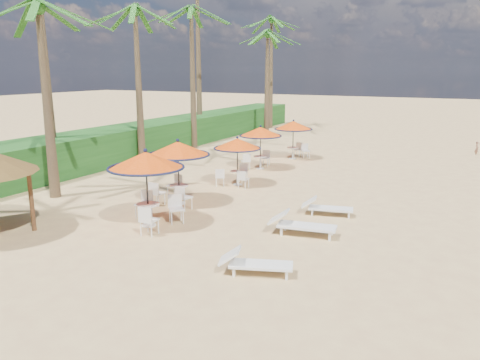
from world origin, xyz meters
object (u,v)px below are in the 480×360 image
Objects in this scene: station_0 at (148,170)px; station_2 at (237,150)px; station_3 at (260,135)px; lounger_near at (253,263)px; station_4 at (294,129)px; lounger_far at (326,207)px; lounger_mid at (300,224)px; station_1 at (177,156)px.

station_0 reaches higher than station_2.
station_3 is 1.17× the size of lounger_near.
station_4 is 1.17× the size of lounger_near.
station_3 reaches higher than lounger_far.
lounger_mid is at bearing -106.16° from lounger_far.
lounger_far is at bearing 12.04° from station_1.
station_3 is 8.37m from lounger_far.
station_0 is 5.28m from lounger_near.
station_0 is at bearing -172.66° from lounger_mid.
station_3 reaches higher than lounger_mid.
lounger_mid is (5.38, -1.18, -1.49)m from station_1.
station_0 is 2.68m from station_1.
station_4 reaches higher than lounger_near.
station_0 reaches higher than lounger_near.
station_4 is at bearing 80.74° from station_3.
lounger_near is 5.62m from lounger_far.
station_2 is (-0.01, 6.29, -0.29)m from station_0.
station_4 is at bearing 90.15° from station_2.
station_4 is (0.63, 10.85, -0.11)m from station_1.
station_1 reaches higher than lounger_mid.
station_1 is 5.71m from lounger_mid.
lounger_far is at bearing 37.93° from station_0.
station_2 is at bearing 139.00° from lounger_far.
station_3 is (0.06, 7.37, -0.11)m from station_1.
station_0 is 5.17m from lounger_mid.
station_0 reaches higher than station_3.
station_1 is 1.16× the size of lounger_mid.
station_4 is at bearing 103.18° from lounger_far.
station_2 is at bearing 80.11° from station_1.
station_1 is 7.37m from station_3.
lounger_near is 0.89× the size of lounger_mid.
station_2 is at bearing 100.45° from lounger_near.
station_0 is 9.99m from station_3.
lounger_near is (5.34, -4.45, -1.54)m from station_1.
station_4 reaches higher than lounger_far.
station_1 is 1.30× the size of lounger_near.
lounger_mid is (5.33, -8.55, -1.39)m from station_3.
station_1 is 1.11× the size of station_4.
station_0 is 1.19× the size of lounger_mid.
lounger_mid reaches higher than lounger_far.
station_0 is 6.33m from lounger_far.
lounger_far is (0.15, 5.62, -0.01)m from lounger_near.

